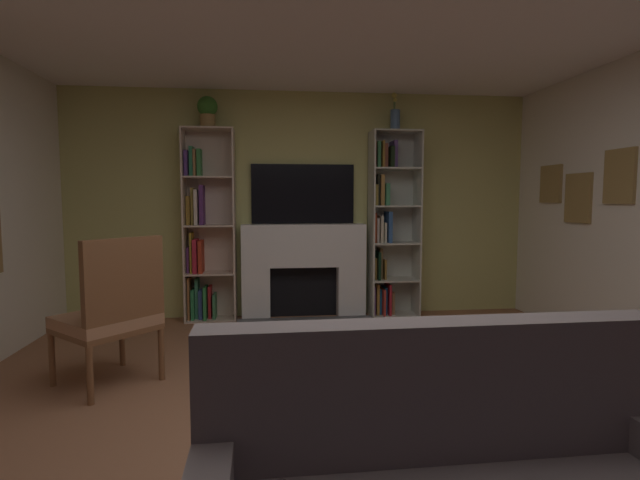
# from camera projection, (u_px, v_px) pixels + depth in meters

# --- Properties ---
(ground_plane) EXTENTS (7.10, 7.10, 0.00)m
(ground_plane) POSITION_uv_depth(u_px,v_px,m) (344.00, 439.00, 2.71)
(ground_plane) COLOR #915D40
(wall_back_accent) EXTENTS (5.38, 0.06, 2.56)m
(wall_back_accent) POSITION_uv_depth(u_px,v_px,m) (302.00, 205.00, 5.56)
(wall_back_accent) COLOR tan
(wall_back_accent) RESTS_ON ground_plane
(fireplace) EXTENTS (1.49, 0.56, 1.07)m
(fireplace) POSITION_uv_depth(u_px,v_px,m) (304.00, 268.00, 5.46)
(fireplace) COLOR white
(fireplace) RESTS_ON ground_plane
(tv) EXTENTS (1.17, 0.06, 0.67)m
(tv) POSITION_uv_depth(u_px,v_px,m) (303.00, 194.00, 5.49)
(tv) COLOR black
(tv) RESTS_ON fireplace
(bookshelf_left) EXTENTS (0.56, 0.30, 2.11)m
(bookshelf_left) POSITION_uv_depth(u_px,v_px,m) (205.00, 234.00, 5.32)
(bookshelf_left) COLOR beige
(bookshelf_left) RESTS_ON ground_plane
(bookshelf_right) EXTENTS (0.56, 0.34, 2.11)m
(bookshelf_right) POSITION_uv_depth(u_px,v_px,m) (388.00, 226.00, 5.53)
(bookshelf_right) COLOR beige
(bookshelf_right) RESTS_ON ground_plane
(potted_plant) EXTENTS (0.22, 0.22, 0.34)m
(potted_plant) POSITION_uv_depth(u_px,v_px,m) (207.00, 110.00, 5.17)
(potted_plant) COLOR #9D7A44
(potted_plant) RESTS_ON bookshelf_left
(vase_with_flowers) EXTENTS (0.11, 0.11, 0.43)m
(vase_with_flowers) POSITION_uv_depth(u_px,v_px,m) (395.00, 118.00, 5.41)
(vase_with_flowers) COLOR #4D6E96
(vase_with_flowers) RESTS_ON bookshelf_right
(armchair) EXTENTS (0.82, 0.82, 1.09)m
(armchair) POSITION_uv_depth(u_px,v_px,m) (112.00, 312.00, 3.44)
(armchair) COLOR brown
(armchair) RESTS_ON ground_plane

